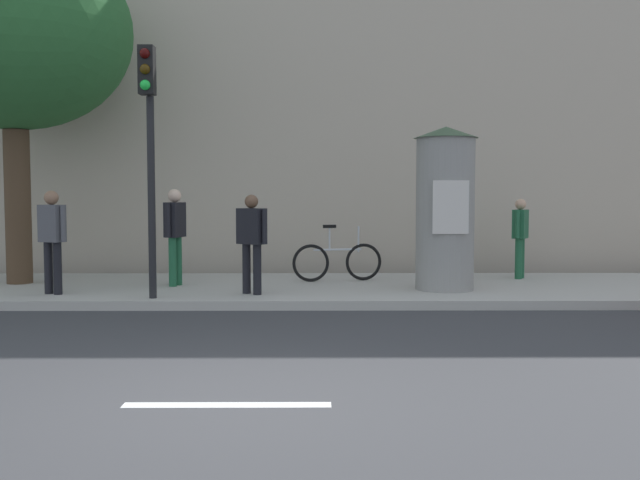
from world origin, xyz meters
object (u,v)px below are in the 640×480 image
at_px(pedestrian_near_pole, 520,232).
at_px(bicycle_leaning, 337,261).
at_px(pedestrian_with_backpack, 52,233).
at_px(street_tree, 13,31).
at_px(traffic_light, 149,129).
at_px(poster_column, 445,207).
at_px(pedestrian_in_dark_shirt, 175,229).
at_px(pedestrian_tallest, 252,235).

distance_m(pedestrian_near_pole, bicycle_leaning, 3.71).
distance_m(pedestrian_near_pole, pedestrian_with_backpack, 8.75).
bearing_deg(street_tree, traffic_light, -35.07).
relative_size(poster_column, pedestrian_in_dark_shirt, 1.61).
xyz_separation_m(street_tree, bicycle_leaning, (6.00, 0.29, -4.29)).
height_order(poster_column, pedestrian_in_dark_shirt, poster_column).
relative_size(traffic_light, pedestrian_with_backpack, 2.29).
bearing_deg(street_tree, pedestrian_tallest, -18.43).
bearing_deg(street_tree, pedestrian_in_dark_shirt, -7.57).
distance_m(poster_column, street_tree, 8.54).
height_order(street_tree, pedestrian_near_pole, street_tree).
distance_m(street_tree, pedestrian_with_backpack, 4.12).
height_order(pedestrian_with_backpack, bicycle_leaning, pedestrian_with_backpack).
distance_m(pedestrian_tallest, pedestrian_near_pole, 5.59).
bearing_deg(pedestrian_in_dark_shirt, traffic_light, -91.95).
height_order(poster_column, pedestrian_tallest, poster_column).
xyz_separation_m(pedestrian_tallest, pedestrian_near_pole, (5.14, 2.20, -0.07)).
height_order(traffic_light, pedestrian_with_backpack, traffic_light).
xyz_separation_m(pedestrian_in_dark_shirt, pedestrian_near_pole, (6.64, 1.10, -0.13)).
bearing_deg(pedestrian_with_backpack, poster_column, 4.71).
xyz_separation_m(poster_column, pedestrian_in_dark_shirt, (-4.84, 0.54, -0.40)).
bearing_deg(pedestrian_tallest, pedestrian_in_dark_shirt, 143.64).
bearing_deg(traffic_light, pedestrian_with_backpack, 161.60).
bearing_deg(pedestrian_near_pole, traffic_light, -157.47).
bearing_deg(street_tree, poster_column, -6.80).
height_order(pedestrian_in_dark_shirt, pedestrian_with_backpack, pedestrian_in_dark_shirt).
distance_m(street_tree, pedestrian_tallest, 6.02).
distance_m(poster_column, pedestrian_near_pole, 2.49).
distance_m(traffic_light, street_tree, 4.13).
height_order(street_tree, pedestrian_with_backpack, street_tree).
height_order(pedestrian_near_pole, bicycle_leaning, pedestrian_near_pole).
relative_size(pedestrian_in_dark_shirt, bicycle_leaning, 1.02).
bearing_deg(bicycle_leaning, pedestrian_in_dark_shirt, -166.97).
bearing_deg(pedestrian_near_pole, bicycle_leaning, -173.62).
distance_m(pedestrian_tallest, bicycle_leaning, 2.41).
distance_m(traffic_light, pedestrian_near_pole, 7.46).
relative_size(street_tree, pedestrian_near_pole, 4.12).
bearing_deg(pedestrian_near_pole, street_tree, -175.86).
bearing_deg(pedestrian_with_backpack, street_tree, 128.47).
bearing_deg(pedestrian_with_backpack, bicycle_leaning, 20.22).
bearing_deg(traffic_light, pedestrian_tallest, 20.23).
bearing_deg(pedestrian_with_backpack, traffic_light, -18.40).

